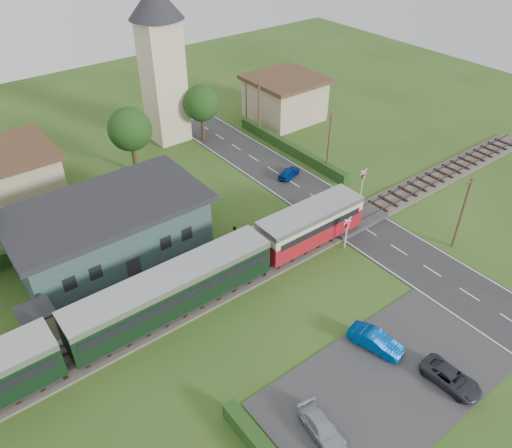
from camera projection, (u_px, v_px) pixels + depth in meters
ground at (286, 276)px, 40.97m from camera, size 120.00×120.00×0.00m
railway_track at (271, 262)px, 42.19m from camera, size 76.00×3.20×0.49m
road at (369, 231)px, 45.87m from camera, size 6.00×70.00×0.05m
car_park at (387, 383)px, 32.51m from camera, size 17.00×9.00×0.08m
crossing_deck at (353, 219)px, 47.04m from camera, size 6.20×3.40×0.45m
platform at (146, 290)px, 39.26m from camera, size 30.00×3.00×0.45m
equipment_hut at (39, 323)px, 34.43m from camera, size 2.30×2.30×2.55m
station_building at (110, 230)px, 41.52m from camera, size 16.00×9.00×5.30m
train at (133, 310)px, 34.87m from camera, size 43.20×2.90×3.40m
church_tower at (161, 54)px, 55.37m from camera, size 6.00×6.00×17.60m
house_west at (0, 179)px, 47.99m from camera, size 10.80×8.80×5.50m
house_east at (285, 98)px, 64.56m from camera, size 8.80×8.80×5.50m
hedge_roadside at (290, 148)px, 57.86m from camera, size 0.80×18.00×1.20m
hedge_station at (93, 225)px, 45.61m from camera, size 22.00×0.80×1.30m
tree_b at (130, 129)px, 51.79m from camera, size 4.60×4.60×7.34m
tree_c at (201, 104)px, 58.20m from camera, size 4.20×4.20×6.78m
utility_pole_b at (462, 212)px, 41.97m from camera, size 1.40×0.22×7.00m
utility_pole_c at (329, 144)px, 52.23m from camera, size 1.40×0.22×7.00m
utility_pole_d at (259, 107)px, 59.93m from camera, size 1.40×0.22×7.00m
crossing_signal_near at (347, 229)px, 42.59m from camera, size 0.84×0.28×3.28m
crossing_signal_far at (363, 179)px, 49.21m from camera, size 0.84×0.28×3.28m
streetlamp_east at (246, 96)px, 64.37m from camera, size 0.30×0.30×5.15m
car_on_road at (289, 173)px, 53.42m from camera, size 3.25×2.12×1.03m
car_park_blue at (375, 341)px, 34.48m from camera, size 2.28×4.10×1.28m
car_park_silver at (322, 428)px, 29.27m from camera, size 1.99×3.84×1.06m
car_park_dark at (451, 378)px, 32.10m from camera, size 2.01×4.03×1.10m
pedestrian_near at (234, 235)px, 43.16m from camera, size 0.71×0.51×1.83m
pedestrian_far at (42, 332)px, 34.41m from camera, size 0.79×0.90×1.57m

